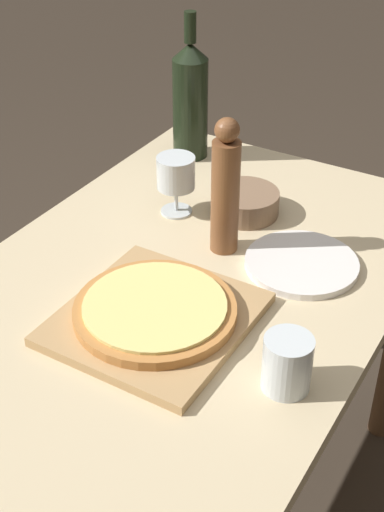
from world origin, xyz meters
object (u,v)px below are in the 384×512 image
(small_bowl, at_px, (245,203))
(pizza, at_px, (155,309))
(wine_glass, at_px, (176,175))
(wine_bottle, at_px, (190,99))
(pepper_mill, at_px, (225,189))

(small_bowl, bearing_deg, pizza, -84.82)
(wine_glass, bearing_deg, wine_bottle, 114.64)
(pizza, height_order, wine_glass, wine_glass)
(pepper_mill, height_order, small_bowl, pepper_mill)
(wine_glass, bearing_deg, pepper_mill, -24.77)
(wine_bottle, xyz_separation_m, small_bowl, (0.24, -0.18, -0.12))
(wine_glass, distance_m, small_bowl, 0.16)
(wine_bottle, height_order, wine_glass, wine_bottle)
(pepper_mill, bearing_deg, small_bowl, 100.59)
(pizza, distance_m, wine_bottle, 0.66)
(pepper_mill, distance_m, wine_glass, 0.18)
(pizza, relative_size, small_bowl, 1.93)
(pizza, bearing_deg, wine_glass, 116.18)
(wine_bottle, height_order, pepper_mill, wine_bottle)
(small_bowl, bearing_deg, wine_bottle, 143.32)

